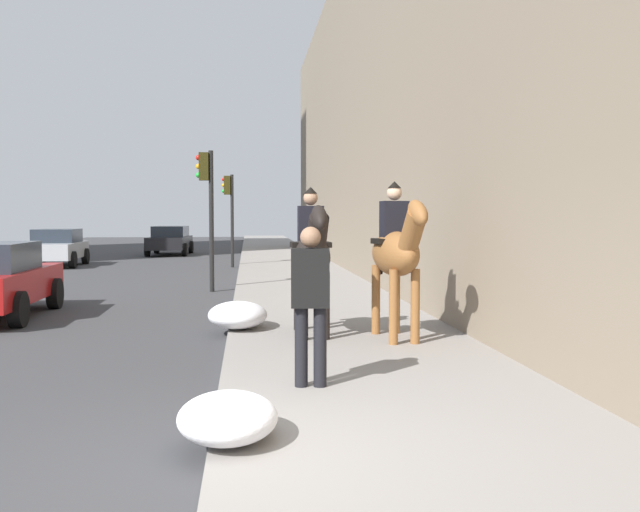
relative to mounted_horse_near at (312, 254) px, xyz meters
name	(u,v)px	position (x,y,z in m)	size (l,w,h in m)	color
sidewalk_slab	(444,458)	(-5.22, -0.55, -1.30)	(120.00, 3.65, 0.12)	gray
mounted_horse_near	(312,254)	(0.00, 0.00, 0.00)	(2.15, 0.61, 2.26)	black
mounted_horse_far	(397,251)	(-0.48, -1.20, 0.06)	(2.15, 0.70, 2.32)	brown
pedestrian_greeting	(311,295)	(-3.13, 0.30, -0.27)	(0.30, 0.43, 1.70)	black
car_mid_lane	(57,247)	(17.07, 8.31, -0.61)	(3.96, 2.04, 1.44)	#B7BABF
car_far_lane	(170,240)	(24.73, 4.84, -0.59)	(4.53, 2.09, 1.44)	black
traffic_light_near_curb	(208,197)	(7.35, 1.97, 1.06)	(0.20, 0.44, 3.59)	black
traffic_light_far_curb	(230,205)	(15.79, 1.63, 1.00)	(0.20, 0.44, 3.50)	black
snow_pile_near	(228,417)	(-4.79, 1.13, -1.06)	(1.06, 0.82, 0.37)	white
snow_pile_far	(238,315)	(0.80, 1.13, -1.03)	(1.24, 0.96, 0.43)	white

